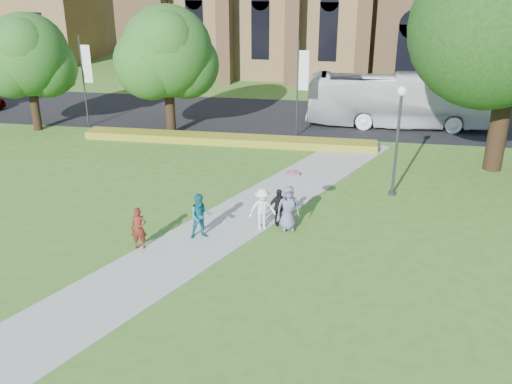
# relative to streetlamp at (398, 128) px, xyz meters

# --- Properties ---
(ground) EXTENTS (160.00, 160.00, 0.00)m
(ground) POSITION_rel_streetlamp_xyz_m (-7.50, -6.50, -3.30)
(ground) COLOR #3E6E21
(ground) RESTS_ON ground
(road) EXTENTS (160.00, 10.00, 0.02)m
(road) POSITION_rel_streetlamp_xyz_m (-7.50, 13.50, -3.29)
(road) COLOR black
(road) RESTS_ON ground
(footpath) EXTENTS (15.58, 28.54, 0.04)m
(footpath) POSITION_rel_streetlamp_xyz_m (-7.50, -5.50, -3.28)
(footpath) COLOR #B2B2A8
(footpath) RESTS_ON ground
(flower_hedge) EXTENTS (18.00, 1.40, 0.45)m
(flower_hedge) POSITION_rel_streetlamp_xyz_m (-9.50, 6.70, -3.07)
(flower_hedge) COLOR gold
(flower_hedge) RESTS_ON ground
(streetlamp) EXTENTS (0.44, 0.44, 5.24)m
(streetlamp) POSITION_rel_streetlamp_xyz_m (0.00, 0.00, 0.00)
(streetlamp) COLOR #38383D
(streetlamp) RESTS_ON ground
(street_tree_0) EXTENTS (5.20, 5.20, 7.50)m
(street_tree_0) POSITION_rel_streetlamp_xyz_m (-22.50, 7.50, 1.58)
(street_tree_0) COLOR #332114
(street_tree_0) RESTS_ON ground
(street_tree_1) EXTENTS (5.60, 5.60, 8.05)m
(street_tree_1) POSITION_rel_streetlamp_xyz_m (-13.50, 8.00, 1.93)
(street_tree_1) COLOR #332114
(street_tree_1) RESTS_ON ground
(banner_pole_0) EXTENTS (0.70, 0.10, 6.00)m
(banner_pole_0) POSITION_rel_streetlamp_xyz_m (-5.39, 8.70, 0.09)
(banner_pole_0) COLOR #38383D
(banner_pole_0) RESTS_ON ground
(banner_pole_1) EXTENTS (0.70, 0.10, 6.00)m
(banner_pole_1) POSITION_rel_streetlamp_xyz_m (-19.39, 8.70, 0.09)
(banner_pole_1) COLOR #38383D
(banner_pole_1) RESTS_ON ground
(tour_coach) EXTENTS (12.57, 3.29, 3.48)m
(tour_coach) POSITION_rel_streetlamp_xyz_m (1.09, 12.26, -1.54)
(tour_coach) COLOR silver
(tour_coach) RESTS_ON road
(pedestrian_0) EXTENTS (0.67, 0.50, 1.68)m
(pedestrian_0) POSITION_rel_streetlamp_xyz_m (-10.04, -7.25, -2.42)
(pedestrian_0) COLOR #5B1F14
(pedestrian_0) RESTS_ON footpath
(pedestrian_1) EXTENTS (1.11, 1.00, 1.88)m
(pedestrian_1) POSITION_rel_streetlamp_xyz_m (-7.90, -5.99, -2.32)
(pedestrian_1) COLOR #176675
(pedestrian_1) RESTS_ON footpath
(pedestrian_2) EXTENTS (1.31, 1.06, 1.77)m
(pedestrian_2) POSITION_rel_streetlamp_xyz_m (-5.59, -4.75, -2.37)
(pedestrian_2) COLOR white
(pedestrian_2) RESTS_ON footpath
(pedestrian_3) EXTENTS (1.01, 0.83, 1.61)m
(pedestrian_3) POSITION_rel_streetlamp_xyz_m (-4.97, -4.26, -2.45)
(pedestrian_3) COLOR black
(pedestrian_3) RESTS_ON footpath
(pedestrian_4) EXTENTS (1.07, 0.86, 1.91)m
(pedestrian_4) POSITION_rel_streetlamp_xyz_m (-4.52, -4.65, -2.30)
(pedestrian_4) COLOR slate
(pedestrian_4) RESTS_ON footpath
(parasol) EXTENTS (0.79, 0.79, 0.59)m
(parasol) POSITION_rel_streetlamp_xyz_m (-4.34, -4.55, -1.05)
(parasol) COLOR #CD91AD
(parasol) RESTS_ON pedestrian_4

